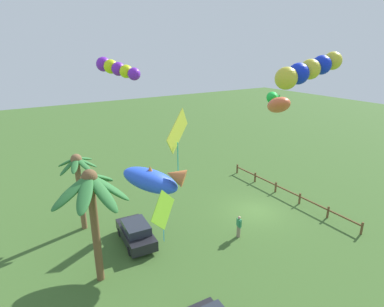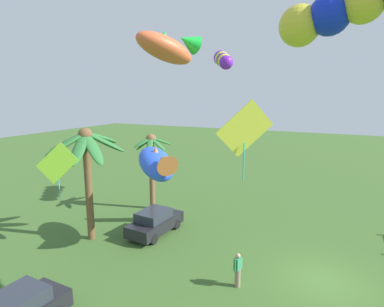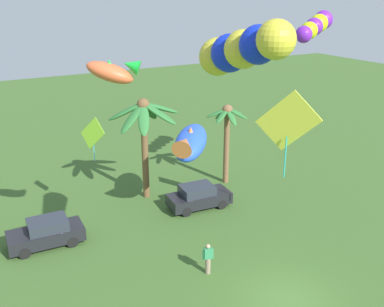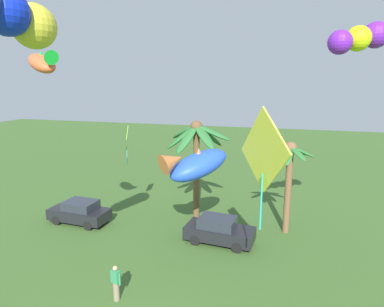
{
  "view_description": "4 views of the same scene",
  "coord_description": "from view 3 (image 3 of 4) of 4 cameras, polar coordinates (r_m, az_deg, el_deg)",
  "views": [
    {
      "loc": [
        -16.19,
        16.11,
        12.4
      ],
      "look_at": [
        -0.04,
        5.99,
        5.95
      ],
      "focal_mm": 29.32,
      "sensor_mm": 36.0,
      "label": 1
    },
    {
      "loc": [
        -14.51,
        -0.16,
        8.49
      ],
      "look_at": [
        0.7,
        7.01,
        5.31
      ],
      "focal_mm": 29.58,
      "sensor_mm": 36.0,
      "label": 2
    },
    {
      "loc": [
        -11.76,
        -12.22,
        12.93
      ],
      "look_at": [
        -1.24,
        6.44,
        5.07
      ],
      "focal_mm": 42.05,
      "sensor_mm": 36.0,
      "label": 3
    },
    {
      "loc": [
        4.47,
        -7.45,
        9.03
      ],
      "look_at": [
        0.38,
        6.56,
        5.86
      ],
      "focal_mm": 30.75,
      "sensor_mm": 36.0,
      "label": 4
    }
  ],
  "objects": [
    {
      "name": "kite_fish_1",
      "position": [
        25.34,
        -0.3,
        1.43
      ],
      "size": [
        3.81,
        4.01,
        2.18
      ],
      "color": "blue"
    },
    {
      "name": "palm_tree_0",
      "position": [
        30.75,
        4.47,
        3.5
      ],
      "size": [
        2.91,
        2.63,
        5.66
      ],
      "color": "brown",
      "rests_on": "ground"
    },
    {
      "name": "kite_tube_0",
      "position": [
        28.14,
        15.36,
        15.34
      ],
      "size": [
        3.8,
        2.42,
        1.65
      ],
      "color": "purple"
    },
    {
      "name": "spectator_0",
      "position": [
        22.08,
        2.03,
        -13.17
      ],
      "size": [
        0.53,
        0.33,
        1.59
      ],
      "color": "gray",
      "rests_on": "ground"
    },
    {
      "name": "kite_fish_5",
      "position": [
        18.26,
        -9.98,
        10.25
      ],
      "size": [
        2.35,
        1.86,
        1.29
      ],
      "color": "#E36035"
    },
    {
      "name": "kite_diamond_4",
      "position": [
        24.95,
        -12.49,
        2.45
      ],
      "size": [
        0.87,
        1.61,
        2.5
      ],
      "color": "#8BD42D"
    },
    {
      "name": "parked_car_0",
      "position": [
        25.44,
        -17.99,
        -9.56
      ],
      "size": [
        3.98,
        1.88,
        1.51
      ],
      "color": "black",
      "rests_on": "ground"
    },
    {
      "name": "kite_diamond_3",
      "position": [
        24.0,
        12.06,
        3.88
      ],
      "size": [
        2.05,
        2.95,
        4.9
      ],
      "color": "#EAED43"
    },
    {
      "name": "parked_car_1",
      "position": [
        28.17,
        0.84,
        -5.48
      ],
      "size": [
        4.03,
        2.02,
        1.51
      ],
      "color": "black",
      "rests_on": "ground"
    },
    {
      "name": "kite_tube_2",
      "position": [
        14.79,
        6.07,
        12.9
      ],
      "size": [
        1.65,
        4.85,
        2.17
      ],
      "color": "gold"
    },
    {
      "name": "ground_plane",
      "position": [
        21.33,
        12.06,
        -17.71
      ],
      "size": [
        120.0,
        120.0,
        0.0
      ],
      "primitive_type": "plane",
      "color": "#3D6028"
    },
    {
      "name": "palm_tree_1",
      "position": [
        28.24,
        -6.15,
        4.13
      ],
      "size": [
        4.52,
        4.17,
        6.64
      ],
      "color": "brown",
      "rests_on": "ground"
    }
  ]
}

